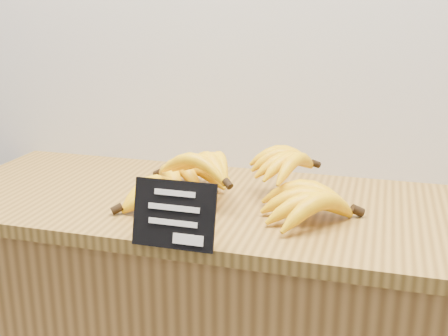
% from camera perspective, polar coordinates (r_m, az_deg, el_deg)
% --- Properties ---
extents(counter_top, '(1.36, 0.54, 0.03)m').
position_cam_1_polar(counter_top, '(1.29, 0.62, -3.85)').
color(counter_top, olive).
rests_on(counter_top, counter).
extents(chalkboard_sign, '(0.16, 0.04, 0.12)m').
position_cam_1_polar(chalkboard_sign, '(1.03, -5.11, -4.75)').
color(chalkboard_sign, black).
rests_on(chalkboard_sign, counter_top).
extents(banana_pile, '(0.51, 0.36, 0.12)m').
position_cam_1_polar(banana_pile, '(1.24, 0.50, -1.63)').
color(banana_pile, yellow).
rests_on(banana_pile, counter_top).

